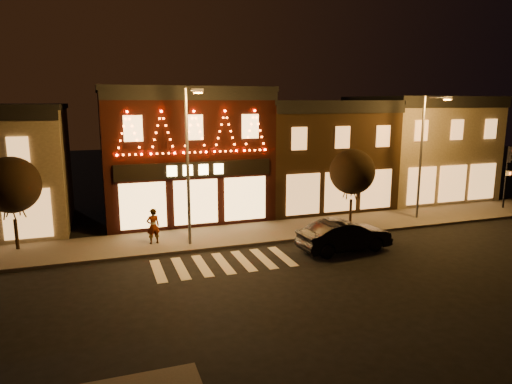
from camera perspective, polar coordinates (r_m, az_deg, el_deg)
ground at (r=18.17m, az=-0.73°, el=-12.94°), size 120.00×120.00×0.00m
sidewalk_far at (r=25.88m, az=-2.14°, el=-5.32°), size 44.00×4.00×0.15m
building_pulp at (r=30.35m, az=-9.16°, el=4.88°), size 10.20×8.34×8.30m
building_right_a at (r=33.38m, az=7.18°, el=4.80°), size 9.20×8.28×7.50m
building_right_b at (r=38.20m, az=19.44°, el=5.28°), size 9.20×8.28×7.80m
traffic_signal_far at (r=35.76m, az=28.96°, el=3.05°), size 0.37×0.49×4.31m
streetlamp_mid at (r=23.11m, az=-8.31°, el=4.55°), size 0.64×1.82×7.93m
streetlamp_right at (r=30.21m, az=20.22°, el=5.19°), size 0.73×1.74×7.63m
tree_left at (r=25.43m, az=-28.15°, el=0.77°), size 2.79×2.79×4.67m
tree_right at (r=27.91m, az=11.88°, el=2.48°), size 2.71×2.71×4.52m
dark_sedan at (r=23.62m, az=10.94°, el=-5.34°), size 4.90×1.99×1.58m
pedestrian at (r=24.40m, az=-12.67°, el=-4.16°), size 0.75×0.57×1.87m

